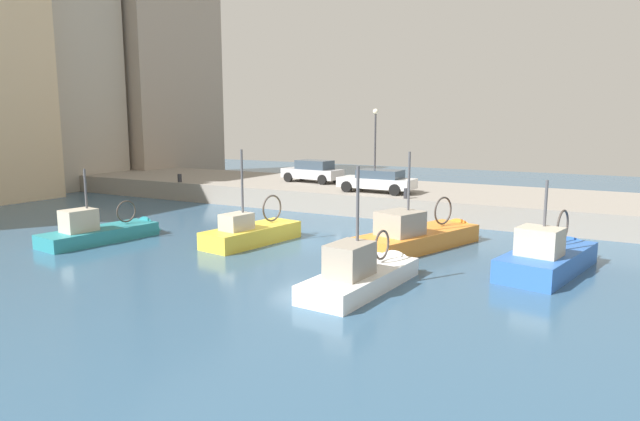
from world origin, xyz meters
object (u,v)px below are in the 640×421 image
Objects in this scene: parked_car_white at (378,181)px; quay_streetlamp at (375,133)px; fishing_boat_blue at (550,267)px; fishing_boat_yellow at (257,240)px; parked_car_silver at (313,171)px; fishing_boat_orange at (422,243)px; mooring_bollard_mid at (406,193)px; fishing_boat_white at (366,282)px; mooring_bollard_north at (180,178)px; fishing_boat_teal at (107,237)px.

quay_streetlamp is (4.00, 1.94, 2.57)m from parked_car_white.
fishing_boat_blue is 18.11m from quay_streetlamp.
parked_car_silver is (12.52, 4.37, 1.84)m from fishing_boat_yellow.
fishing_boat_orange is 6.33m from mooring_bollard_mid.
mooring_bollard_north is (11.86, 19.09, 1.32)m from fishing_boat_white.
fishing_boat_white is 1.24× the size of quay_streetlamp.
fishing_boat_orange is at bearing -106.31° from mooring_bollard_north.
quay_streetlamp is at bearing 22.91° from fishing_boat_white.
quay_streetlamp reaches higher than parked_car_white.
mooring_bollard_north is at bearing 90.00° from mooring_bollard_mid.
fishing_boat_teal is 15.66m from parked_car_silver.
fishing_boat_blue is at bearing -44.79° from fishing_boat_white.
fishing_boat_yellow is 13.38m from parked_car_silver.
fishing_boat_white is 10.88× the size of mooring_bollard_north.
mooring_bollard_north is at bearing 28.38° from fishing_boat_teal.
fishing_boat_white is 19.83m from parked_car_silver.
fishing_boat_teal is at bearing -151.62° from mooring_bollard_north.
fishing_boat_orange is 1.20× the size of fishing_boat_white.
fishing_boat_orange reaches higher than mooring_bollard_north.
fishing_boat_orange is 13.02× the size of mooring_bollard_mid.
mooring_bollard_north is (-4.33, 7.78, -0.47)m from parked_car_silver.
fishing_boat_yellow is 7.86m from fishing_boat_white.
fishing_boat_orange is 19.65m from mooring_bollard_north.
fishing_boat_orange is 13.92m from quay_streetlamp.
fishing_boat_white is 10.88× the size of mooring_bollard_mid.
fishing_boat_blue is at bearing -124.55° from parked_car_silver.
fishing_boat_orange is at bearing -66.37° from fishing_boat_teal.
parked_car_silver is 7.67× the size of mooring_bollard_north.
quay_streetlamp is (1.32, -3.91, 2.51)m from parked_car_silver.
fishing_boat_teal reaches higher than mooring_bollard_mid.
fishing_boat_orange reaches higher than mooring_bollard_mid.
fishing_boat_white is 19.49m from quay_streetlamp.
fishing_boat_teal is at bearing 86.75° from fishing_boat_white.
quay_streetlamp is at bearing 32.55° from fishing_boat_orange.
mooring_bollard_north is (0.00, 16.00, 0.00)m from mooring_bollard_mid.
fishing_boat_white is at bearing -145.06° from parked_car_silver.
fishing_boat_blue is at bearing -76.76° from fishing_boat_teal.
fishing_boat_orange is at bearing 75.42° from fishing_boat_blue.
fishing_boat_blue is 19.83m from parked_car_silver.
mooring_bollard_north is (8.18, 12.15, 1.37)m from fishing_boat_yellow.
mooring_bollard_north is (6.87, 24.05, 1.35)m from fishing_boat_blue.
fishing_boat_yellow is at bearing 171.41° from parked_car_white.
parked_car_white is 2.91m from mooring_bollard_mid.
fishing_boat_blue is 1.41× the size of parked_car_white.
mooring_bollard_mid is 7.70m from quay_streetlamp.
mooring_bollard_mid is at bearing -25.21° from fishing_boat_yellow.
fishing_boat_teal is 10.94× the size of mooring_bollard_north.
fishing_boat_white is (-3.67, -6.95, 0.06)m from fishing_boat_yellow.
fishing_boat_yellow is 10.29× the size of mooring_bollard_mid.
fishing_boat_white is at bearing -117.87° from fishing_boat_yellow.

